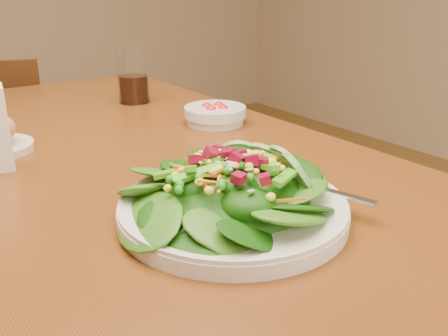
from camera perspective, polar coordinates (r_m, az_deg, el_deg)
The scene contains 5 objects.
dining_table at distance 0.96m, azimuth -14.73°, elevation -4.60°, with size 0.90×1.40×0.75m.
chair_far at distance 1.92m, azimuth -24.25°, elevation 0.21°, with size 0.48×0.48×0.81m.
salad_plate at distance 0.67m, azimuth 1.76°, elevation -2.95°, with size 0.31×0.31×0.09m.
tomato_bowl at distance 1.10m, azimuth -1.03°, elevation 6.14°, with size 0.13×0.13×0.04m.
drinking_glass at distance 1.30m, azimuth -10.32°, elevation 9.94°, with size 0.08×0.08×0.14m.
Camera 1 is at (-0.30, -0.82, 1.05)m, focal length 40.00 mm.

